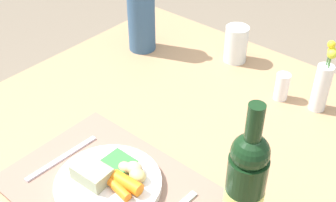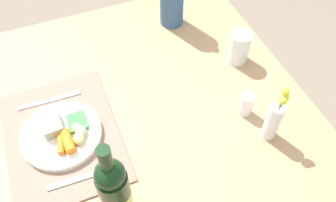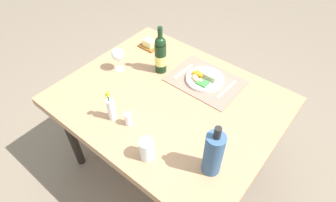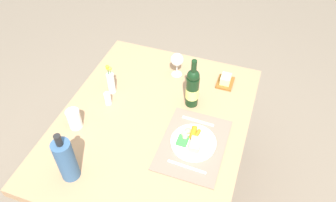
# 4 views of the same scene
# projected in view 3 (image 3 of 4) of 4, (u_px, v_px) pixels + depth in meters

# --- Properties ---
(ground_plane) EXTENTS (8.00, 8.00, 0.00)m
(ground_plane) POSITION_uv_depth(u_px,v_px,m) (169.00, 163.00, 2.21)
(ground_plane) COLOR #756655
(dining_table) EXTENTS (1.29, 1.05, 0.72)m
(dining_table) POSITION_uv_depth(u_px,v_px,m) (169.00, 106.00, 1.74)
(dining_table) COLOR #A67B56
(dining_table) RESTS_ON ground_plane
(placemat) EXTENTS (0.45, 0.33, 0.01)m
(placemat) POSITION_uv_depth(u_px,v_px,m) (205.00, 81.00, 1.80)
(placemat) COLOR #8C6959
(placemat) RESTS_ON dining_table
(dinner_plate) EXTENTS (0.24, 0.24, 0.05)m
(dinner_plate) POSITION_uv_depth(u_px,v_px,m) (205.00, 79.00, 1.79)
(dinner_plate) COLOR white
(dinner_plate) RESTS_ON placemat
(fork) EXTENTS (0.02, 0.20, 0.00)m
(fork) POSITION_uv_depth(u_px,v_px,m) (226.00, 89.00, 1.74)
(fork) COLOR silver
(fork) RESTS_ON placemat
(knife) EXTENTS (0.02, 0.19, 0.00)m
(knife) POSITION_uv_depth(u_px,v_px,m) (183.00, 71.00, 1.86)
(knife) COLOR silver
(knife) RESTS_ON placemat
(water_tumbler) EXTENTS (0.07, 0.07, 0.12)m
(water_tumbler) POSITION_uv_depth(u_px,v_px,m) (147.00, 150.00, 1.37)
(water_tumbler) COLOR silver
(water_tumbler) RESTS_ON dining_table
(butter_dish) EXTENTS (0.13, 0.10, 0.06)m
(butter_dish) POSITION_uv_depth(u_px,v_px,m) (149.00, 44.00, 2.05)
(butter_dish) COLOR brown
(butter_dish) RESTS_ON dining_table
(wine_bottle) EXTENTS (0.08, 0.08, 0.33)m
(wine_bottle) POSITION_uv_depth(u_px,v_px,m) (161.00, 55.00, 1.79)
(wine_bottle) COLOR black
(wine_bottle) RESTS_ON dining_table
(wine_glass) EXTENTS (0.08, 0.08, 0.16)m
(wine_glass) POSITION_uv_depth(u_px,v_px,m) (118.00, 55.00, 1.80)
(wine_glass) COLOR white
(wine_glass) RESTS_ON dining_table
(salt_shaker) EXTENTS (0.04, 0.04, 0.08)m
(salt_shaker) POSITION_uv_depth(u_px,v_px,m) (128.00, 119.00, 1.52)
(salt_shaker) COLOR white
(salt_shaker) RESTS_ON dining_table
(flower_vase) EXTENTS (0.05, 0.05, 0.21)m
(flower_vase) POSITION_uv_depth(u_px,v_px,m) (111.00, 108.00, 1.53)
(flower_vase) COLOR silver
(flower_vase) RESTS_ON dining_table
(cooler_bottle) EXTENTS (0.09, 0.09, 0.31)m
(cooler_bottle) POSITION_uv_depth(u_px,v_px,m) (213.00, 153.00, 1.27)
(cooler_bottle) COLOR #34567B
(cooler_bottle) RESTS_ON dining_table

